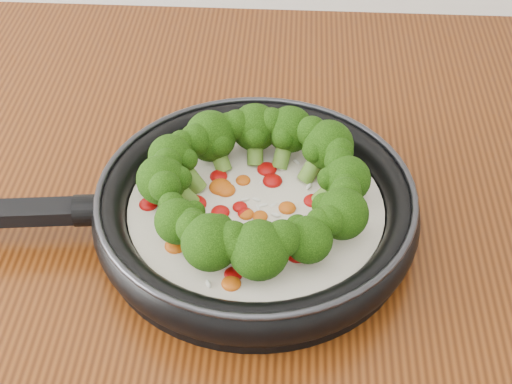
{
  "coord_description": "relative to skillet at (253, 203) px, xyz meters",
  "views": [
    {
      "loc": [
        0.17,
        0.52,
        1.43
      ],
      "look_at": [
        0.14,
        1.05,
        0.95
      ],
      "focal_mm": 52.65,
      "sensor_mm": 36.0,
      "label": 1
    }
  ],
  "objects": [
    {
      "name": "skillet",
      "position": [
        0.0,
        0.0,
        0.0
      ],
      "size": [
        0.51,
        0.35,
        0.09
      ],
      "color": "black",
      "rests_on": "counter"
    }
  ]
}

